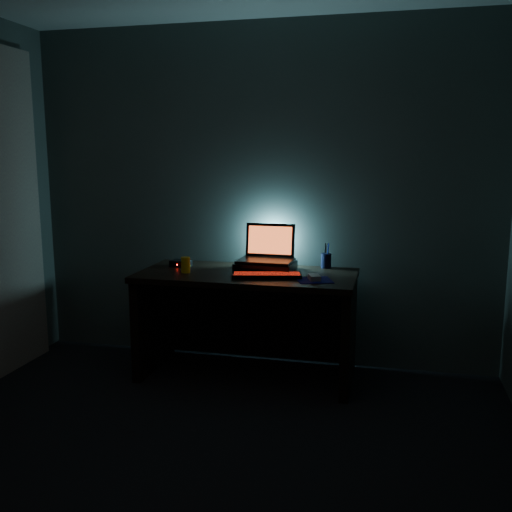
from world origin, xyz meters
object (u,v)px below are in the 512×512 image
Objects in this scene: juice_glass at (186,265)px; mouse at (314,277)px; pen_cup at (326,261)px; keyboard at (267,275)px; laptop at (267,252)px; router at (181,263)px.

mouse is at bearing -2.74° from juice_glass.
mouse is 0.90m from juice_glass.
keyboard is at bearing -129.64° from pen_cup.
keyboard is 4.55× the size of pen_cup.
pen_cup is 1.01m from juice_glass.
juice_glass reaches higher than keyboard.
pen_cup reaches higher than mouse.
laptop reaches higher than router.
router is (-1.04, -0.19, -0.03)m from pen_cup.
pen_cup is at bearing 37.77° from keyboard.
keyboard is at bearing -10.85° from router.
router is at bearing 119.18° from juice_glass.
mouse is 1.03× the size of pen_cup.
router is (-0.69, 0.23, 0.01)m from keyboard.
juice_glass is at bearing 157.34° from mouse.
laptop is at bearing 88.96° from keyboard.
keyboard is at bearing 156.55° from mouse.
laptop is 3.56× the size of mouse.
pen_cup is at bearing 20.50° from laptop.
mouse is 0.44m from pen_cup.
laptop is at bearing 12.23° from router.
keyboard is 0.73m from router.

